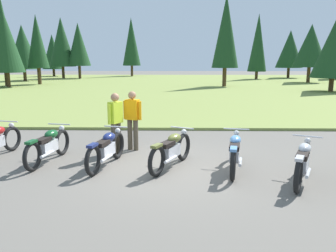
% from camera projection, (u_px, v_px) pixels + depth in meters
% --- Properties ---
extents(ground_plane, '(140.00, 140.00, 0.00)m').
position_uv_depth(ground_plane, '(167.00, 168.00, 8.08)').
color(ground_plane, '#605B54').
extents(grass_moorland, '(80.00, 44.00, 0.10)m').
position_uv_depth(grass_moorland, '(174.00, 85.00, 33.95)').
color(grass_moorland, olive).
rests_on(grass_moorland, ground).
extents(forest_treeline, '(43.70, 28.05, 8.59)m').
position_uv_depth(forest_treeline, '(156.00, 45.00, 38.40)').
color(forest_treeline, '#47331E').
rests_on(forest_treeline, ground).
extents(motorcycle_british_green, '(0.63, 2.09, 0.88)m').
position_uv_depth(motorcycle_british_green, '(49.00, 145.00, 8.46)').
color(motorcycle_british_green, black).
rests_on(motorcycle_british_green, ground).
extents(motorcycle_navy, '(0.73, 2.07, 0.88)m').
position_uv_depth(motorcycle_navy, '(107.00, 149.00, 8.14)').
color(motorcycle_navy, black).
rests_on(motorcycle_navy, ground).
extents(motorcycle_olive, '(1.05, 1.93, 0.88)m').
position_uv_depth(motorcycle_olive, '(171.00, 150.00, 8.05)').
color(motorcycle_olive, black).
rests_on(motorcycle_olive, ground).
extents(motorcycle_sky_blue, '(0.70, 2.07, 0.88)m').
position_uv_depth(motorcycle_sky_blue, '(235.00, 152.00, 7.85)').
color(motorcycle_sky_blue, black).
rests_on(motorcycle_sky_blue, ground).
extents(motorcycle_silver, '(1.06, 1.93, 0.88)m').
position_uv_depth(motorcycle_silver, '(303.00, 161.00, 7.11)').
color(motorcycle_silver, black).
rests_on(motorcycle_silver, ground).
extents(rider_near_row_end, '(0.38, 0.48, 1.67)m').
position_uv_depth(rider_near_row_end, '(116.00, 120.00, 9.02)').
color(rider_near_row_end, '#4C4233').
rests_on(rider_near_row_end, ground).
extents(rider_in_hivis_vest, '(0.52, 0.33, 1.67)m').
position_uv_depth(rider_in_hivis_vest, '(133.00, 117.00, 9.54)').
color(rider_in_hivis_vest, '#4C4233').
rests_on(rider_in_hivis_vest, ground).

